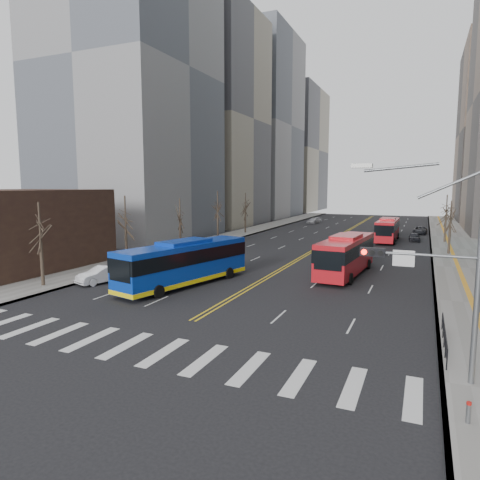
# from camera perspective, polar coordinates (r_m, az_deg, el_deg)

# --- Properties ---
(ground) EXTENTS (220.00, 220.00, 0.00)m
(ground) POSITION_cam_1_polar(r_m,az_deg,el_deg) (23.47, -12.62, -13.97)
(ground) COLOR black
(sidewalk_right) EXTENTS (7.00, 130.00, 0.15)m
(sidewalk_right) POSITION_cam_1_polar(r_m,az_deg,el_deg) (63.32, 27.19, -1.11)
(sidewalk_right) COLOR gray
(sidewalk_right) RESTS_ON ground
(sidewalk_left) EXTENTS (5.00, 130.00, 0.15)m
(sidewalk_left) POSITION_cam_1_polar(r_m,az_deg,el_deg) (69.72, -1.88, 0.40)
(sidewalk_left) COLOR gray
(sidewalk_left) RESTS_ON ground
(crosswalk) EXTENTS (26.70, 4.00, 0.01)m
(crosswalk) POSITION_cam_1_polar(r_m,az_deg,el_deg) (23.47, -12.62, -13.96)
(crosswalk) COLOR silver
(crosswalk) RESTS_ON ground
(centerline) EXTENTS (0.55, 100.00, 0.01)m
(centerline) POSITION_cam_1_polar(r_m,az_deg,el_deg) (74.25, 13.10, 0.58)
(centerline) COLOR gold
(centerline) RESTS_ON ground
(office_towers) EXTENTS (83.00, 134.00, 58.00)m
(office_towers) POSITION_cam_1_polar(r_m,az_deg,el_deg) (88.44, 15.29, 17.13)
(office_towers) COLOR gray
(office_towers) RESTS_ON ground
(storefront) EXTENTS (14.00, 18.00, 8.00)m
(storefront) POSITION_cam_1_polar(r_m,az_deg,el_deg) (49.17, -29.36, 1.18)
(storefront) COLOR #301E18
(storefront) RESTS_ON ground
(signal_mast) EXTENTS (5.37, 0.37, 9.39)m
(signal_mast) POSITION_cam_1_polar(r_m,az_deg,el_deg) (19.94, 25.13, -3.77)
(signal_mast) COLOR slate
(signal_mast) RESTS_ON ground
(pedestrian_railing) EXTENTS (0.06, 6.06, 1.02)m
(pedestrian_railing) POSITION_cam_1_polar(r_m,az_deg,el_deg) (24.84, 25.61, -11.31)
(pedestrian_railing) COLOR black
(pedestrian_railing) RESTS_ON sidewalk_right
(street_trees) EXTENTS (35.20, 47.20, 7.60)m
(street_trees) POSITION_cam_1_polar(r_m,az_deg,el_deg) (56.05, 2.18, 3.64)
(street_trees) COLOR #32261F
(street_trees) RESTS_ON ground
(blue_bus) EXTENTS (5.92, 13.69, 3.87)m
(blue_bus) POSITION_cam_1_polar(r_m,az_deg,el_deg) (36.54, -7.37, -2.87)
(blue_bus) COLOR #0B35AA
(blue_bus) RESTS_ON ground
(red_bus_near) EXTENTS (3.73, 12.31, 3.82)m
(red_bus_near) POSITION_cam_1_polar(r_m,az_deg,el_deg) (41.62, 13.95, -1.65)
(red_bus_near) COLOR red
(red_bus_near) RESTS_ON ground
(red_bus_far) EXTENTS (2.97, 11.33, 3.58)m
(red_bus_far) POSITION_cam_1_polar(r_m,az_deg,el_deg) (68.34, 19.08, 1.48)
(red_bus_far) COLOR red
(red_bus_far) RESTS_ON ground
(car_white) EXTENTS (2.86, 4.72, 1.47)m
(car_white) POSITION_cam_1_polar(r_m,az_deg,el_deg) (39.24, -17.90, -4.39)
(car_white) COLOR white
(car_white) RESTS_ON ground
(car_dark_mid) EXTENTS (1.77, 3.89, 1.29)m
(car_dark_mid) POSITION_cam_1_polar(r_m,az_deg,el_deg) (70.29, 22.23, 0.39)
(car_dark_mid) COLOR black
(car_dark_mid) RESTS_ON ground
(car_silver) EXTENTS (3.01, 4.82, 1.30)m
(car_silver) POSITION_cam_1_polar(r_m,az_deg,el_deg) (96.39, 9.84, 2.56)
(car_silver) COLOR #A7A8AD
(car_silver) RESTS_ON ground
(car_dark_far) EXTENTS (2.38, 4.76, 1.29)m
(car_dark_far) POSITION_cam_1_polar(r_m,az_deg,el_deg) (80.88, 22.87, 1.19)
(car_dark_far) COLOR black
(car_dark_far) RESTS_ON ground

